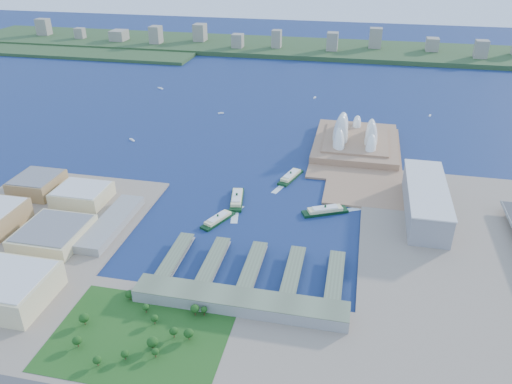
% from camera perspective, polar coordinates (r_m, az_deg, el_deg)
% --- Properties ---
extents(ground, '(3000.00, 3000.00, 0.00)m').
position_cam_1_polar(ground, '(583.44, -0.13, -4.50)').
color(ground, '#0F1D46').
rests_on(ground, ground).
extents(west_land, '(220.00, 390.00, 3.00)m').
position_cam_1_polar(west_land, '(603.63, -26.52, -6.47)').
color(west_land, gray).
rests_on(west_land, ground).
extents(south_land, '(720.00, 180.00, 3.00)m').
position_cam_1_polar(south_land, '(426.14, -6.49, -19.30)').
color(south_land, gray).
rests_on(south_land, ground).
extents(east_land, '(240.00, 500.00, 3.00)m').
position_cam_1_polar(east_land, '(548.83, 24.31, -9.55)').
color(east_land, gray).
rests_on(east_land, ground).
extents(peninsula, '(135.00, 220.00, 3.00)m').
position_cam_1_polar(peninsula, '(803.84, 11.40, 4.58)').
color(peninsula, '#987153').
rests_on(peninsula, ground).
extents(far_shore, '(2200.00, 260.00, 12.00)m').
position_cam_1_polar(far_shore, '(1496.53, 8.17, 15.86)').
color(far_shore, '#2D4926').
rests_on(far_shore, ground).
extents(opera_house, '(134.00, 180.00, 58.00)m').
position_cam_1_polar(opera_house, '(811.23, 11.47, 7.12)').
color(opera_house, white).
rests_on(opera_house, peninsula).
extents(toaster_building, '(45.00, 155.00, 35.00)m').
position_cam_1_polar(toaster_building, '(639.14, 18.82, -0.92)').
color(toaster_building, gray).
rests_on(toaster_building, east_land).
extents(west_buildings, '(200.00, 280.00, 27.00)m').
position_cam_1_polar(west_buildings, '(618.68, -24.95, -3.59)').
color(west_buildings, '#99784C').
rests_on(west_buildings, west_land).
extents(ferry_wharves, '(184.00, 90.00, 9.30)m').
position_cam_1_polar(ferry_wharves, '(517.95, -0.38, -8.60)').
color(ferry_wharves, '#5B674E').
rests_on(ferry_wharves, ground).
extents(terminal_building, '(200.00, 28.00, 12.00)m').
position_cam_1_polar(terminal_building, '(469.38, -1.88, -12.46)').
color(terminal_building, gray).
rests_on(terminal_building, south_land).
extents(park, '(150.00, 110.00, 16.00)m').
position_cam_1_polar(park, '(450.74, -13.27, -15.09)').
color(park, '#194714').
rests_on(park, south_land).
extents(far_skyline, '(1900.00, 140.00, 55.00)m').
position_cam_1_polar(far_skyline, '(1470.40, 8.19, 16.98)').
color(far_skyline, gray).
rests_on(far_skyline, far_shore).
extents(ferry_a, '(25.62, 61.63, 11.32)m').
position_cam_1_polar(ferry_a, '(643.70, -2.21, -0.60)').
color(ferry_a, black).
rests_on(ferry_a, ground).
extents(ferry_b, '(30.40, 57.20, 10.50)m').
position_cam_1_polar(ferry_b, '(703.69, 3.99, 1.94)').
color(ferry_b, black).
rests_on(ferry_b, ground).
extents(ferry_c, '(33.22, 51.96, 9.68)m').
position_cam_1_polar(ferry_c, '(601.26, -4.38, -2.98)').
color(ferry_c, black).
rests_on(ferry_c, ground).
extents(ferry_d, '(57.92, 38.24, 10.84)m').
position_cam_1_polar(ferry_d, '(622.62, 7.91, -1.95)').
color(ferry_d, black).
rests_on(ferry_d, ground).
extents(boat_a, '(12.84, 10.99, 2.62)m').
position_cam_1_polar(boat_a, '(858.90, -13.99, 5.83)').
color(boat_a, white).
rests_on(boat_a, ground).
extents(boat_b, '(10.91, 7.94, 2.80)m').
position_cam_1_polar(boat_b, '(962.11, -4.04, 8.99)').
color(boat_b, white).
rests_on(boat_b, ground).
extents(boat_c, '(5.53, 10.99, 2.38)m').
position_cam_1_polar(boat_c, '(1002.72, 19.26, 8.27)').
color(boat_c, white).
rests_on(boat_c, ground).
extents(boat_d, '(15.78, 12.23, 2.80)m').
position_cam_1_polar(boat_d, '(1138.55, -10.87, 11.59)').
color(boat_d, white).
rests_on(boat_d, ground).
extents(boat_e, '(4.97, 11.21, 2.66)m').
position_cam_1_polar(boat_e, '(1060.57, 6.72, 10.68)').
color(boat_e, white).
rests_on(boat_e, ground).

